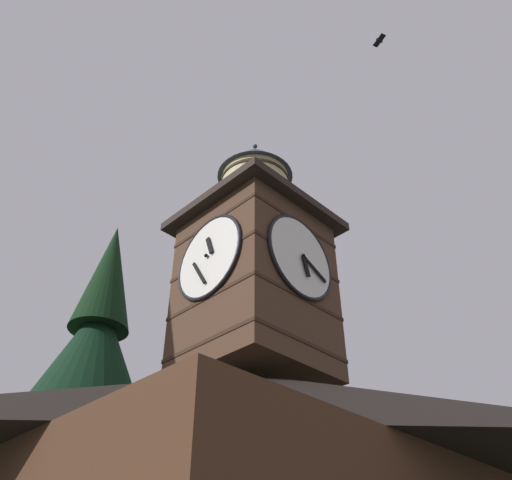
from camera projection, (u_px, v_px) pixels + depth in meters
The scene contains 4 objects.
clock_tower at pixel (255, 265), 15.40m from camera, with size 4.03×4.03×8.44m.
pine_tree_behind at pixel (73, 462), 16.36m from camera, with size 7.03×7.03×14.78m.
moon at pixel (47, 459), 44.18m from camera, with size 1.46×1.46×1.46m.
flying_bird_high at pixel (379, 40), 17.41m from camera, with size 0.33×0.52×0.14m.
Camera 1 is at (7.98, 6.73, 1.61)m, focal length 37.87 mm.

